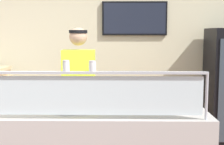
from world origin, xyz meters
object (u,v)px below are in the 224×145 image
Objects in this scene: pizza_tray at (72,108)px; pizza_server at (68,107)px; parmesan_shaker at (66,67)px; worker_figure at (79,92)px; pepper_flake_shaker at (92,67)px.

pizza_server is at bearing -150.77° from pizza_tray.
worker_figure reaches higher than parmesan_shaker.
pizza_server is 0.59m from pepper_flake_shaker.
pepper_flake_shaker is (0.26, -0.32, 0.42)m from pizza_server.
pizza_server is at bearing 129.46° from pepper_flake_shaker.
pepper_flake_shaker reaches higher than pizza_tray.
pizza_tray is 0.05m from pizza_server.
pepper_flake_shaker is 1.14m from worker_figure.
worker_figure is (-0.24, 1.04, -0.40)m from pepper_flake_shaker.
pizza_tray is 0.70m from worker_figure.
pizza_tray is at bearing 90.04° from parmesan_shaker.
worker_figure is (0.02, 0.72, 0.02)m from pizza_server.
worker_figure reaches higher than pizza_tray.
pizza_server reaches higher than pizza_tray.
pizza_server is 0.72m from worker_figure.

